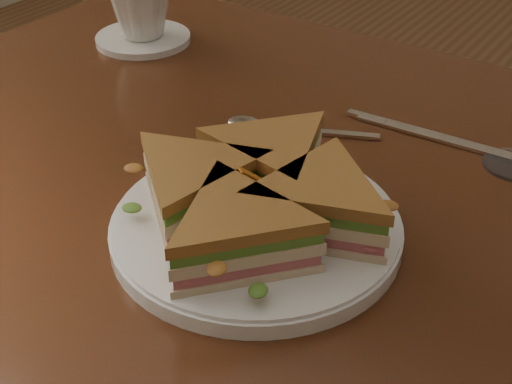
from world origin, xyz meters
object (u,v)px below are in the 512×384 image
Objects in this scene: plate at (256,228)px; knife at (425,134)px; table at (303,247)px; coffee_cup at (140,5)px; saucer at (143,39)px; spoon at (265,127)px; sandwich_wedges at (256,196)px.

plate is 1.29× the size of knife.
coffee_cup is at bearing 154.67° from table.
knife is 0.47m from coffee_cup.
table is 0.45m from saucer.
spoon is 0.19m from knife.
knife is (0.06, 0.27, -0.04)m from sandwich_wedges.
saucer is (-0.30, 0.13, 0.00)m from spoon.
table is at bearing -56.58° from spoon.
knife is (0.06, 0.27, -0.01)m from plate.
sandwich_wedges is (0.01, -0.12, 0.14)m from table.
coffee_cup is at bearing 143.19° from sandwich_wedges.
knife is at bearing 77.44° from plate.
plate is 0.51m from saucer.
knife is (0.07, 0.15, 0.10)m from table.
saucer is (-0.40, 0.19, 0.10)m from table.
coffee_cup reaches higher than table.
sandwich_wedges is at bearing 180.00° from plate.
sandwich_wedges is at bearing -20.44° from coffee_cup.
saucer is 0.05m from coffee_cup.
spoon is 0.33m from coffee_cup.
plate is (0.01, -0.12, 0.11)m from table.
sandwich_wedges is at bearing -83.14° from spoon.
plate is 0.51m from coffee_cup.
spoon is (-0.11, 0.18, -0.04)m from sandwich_wedges.
knife is (0.17, 0.09, -0.00)m from spoon.
spoon is at bearing 120.70° from sandwich_wedges.
plate is 0.21m from spoon.
knife is at bearing 5.22° from spoon.
table is 8.40× the size of saucer.
table is 0.46m from coffee_cup.
sandwich_wedges is 2.17× the size of saucer.
knife is 0.47m from saucer.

